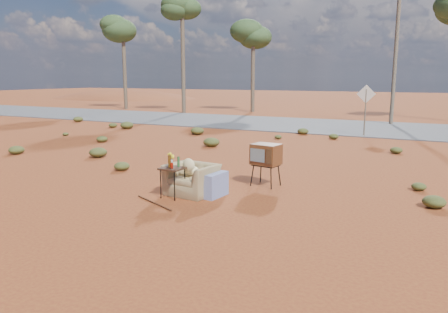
% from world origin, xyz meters
% --- Properties ---
extents(ground, '(140.00, 140.00, 0.00)m').
position_xyz_m(ground, '(0.00, 0.00, 0.00)').
color(ground, brown).
rests_on(ground, ground).
extents(highway, '(140.00, 7.00, 0.04)m').
position_xyz_m(highway, '(0.00, 15.00, 0.02)').
color(highway, '#565659').
rests_on(highway, ground).
extents(dirt_mound, '(26.00, 18.00, 2.00)m').
position_xyz_m(dirt_mound, '(-30.00, 34.00, 0.00)').
color(dirt_mound, brown).
rests_on(dirt_mound, ground).
extents(armchair, '(1.25, 0.77, 0.88)m').
position_xyz_m(armchair, '(-0.16, 0.55, 0.41)').
color(armchair, '#947B50').
rests_on(armchair, ground).
extents(tv_unit, '(0.69, 0.59, 0.99)m').
position_xyz_m(tv_unit, '(0.92, 1.94, 0.74)').
color(tv_unit, black).
rests_on(tv_unit, ground).
extents(side_table, '(0.48, 0.48, 0.92)m').
position_xyz_m(side_table, '(-0.48, 0.14, 0.67)').
color(side_table, '#351F13').
rests_on(side_table, ground).
extents(rusty_bar, '(1.21, 0.58, 0.04)m').
position_xyz_m(rusty_bar, '(-0.54, -0.45, 0.02)').
color(rusty_bar, '#522B15').
rests_on(rusty_bar, ground).
extents(road_sign, '(0.78, 0.06, 2.19)m').
position_xyz_m(road_sign, '(1.50, 12.00, 1.50)').
color(road_sign, brown).
rests_on(road_sign, ground).
extents(eucalyptus_far_left, '(3.20, 3.20, 7.10)m').
position_xyz_m(eucalyptus_far_left, '(-18.00, 20.00, 5.94)').
color(eucalyptus_far_left, brown).
rests_on(eucalyptus_far_left, ground).
extents(eucalyptus_left, '(3.20, 3.20, 8.10)m').
position_xyz_m(eucalyptus_left, '(-12.00, 19.00, 6.92)').
color(eucalyptus_left, brown).
rests_on(eucalyptus_left, ground).
extents(eucalyptus_near_left, '(3.20, 3.20, 6.60)m').
position_xyz_m(eucalyptus_near_left, '(-8.00, 22.00, 5.45)').
color(eucalyptus_near_left, brown).
rests_on(eucalyptus_near_left, ground).
extents(utility_pole_center, '(1.40, 0.20, 8.00)m').
position_xyz_m(utility_pole_center, '(2.00, 17.50, 4.15)').
color(utility_pole_center, brown).
rests_on(utility_pole_center, ground).
extents(scrub_patch, '(17.49, 8.07, 0.33)m').
position_xyz_m(scrub_patch, '(-0.82, 4.41, 0.14)').
color(scrub_patch, '#4C5224').
rests_on(scrub_patch, ground).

